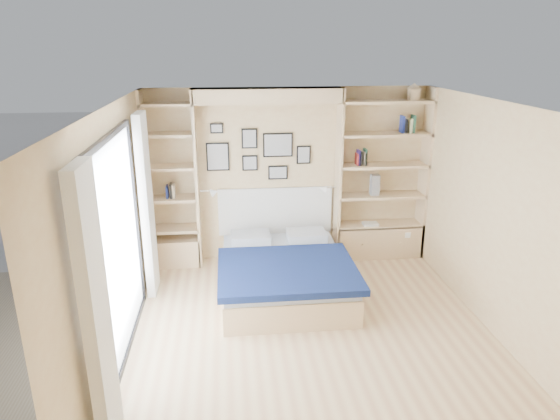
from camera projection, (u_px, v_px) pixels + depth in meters
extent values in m
plane|color=beige|center=(312.00, 336.00, 5.50)|extent=(4.50, 4.50, 0.00)
plane|color=#D1B886|center=(288.00, 175.00, 7.22)|extent=(4.00, 0.00, 4.00)
plane|color=#D1B886|center=(380.00, 363.00, 2.98)|extent=(4.00, 0.00, 4.00)
plane|color=#D1B886|center=(114.00, 238.00, 4.90)|extent=(0.00, 4.50, 4.50)
plane|color=#D1B886|center=(500.00, 223.00, 5.30)|extent=(0.00, 4.50, 4.50)
plane|color=white|center=(318.00, 106.00, 4.70)|extent=(4.50, 4.50, 0.00)
cube|color=tan|center=(197.00, 181.00, 6.92)|extent=(0.04, 0.35, 2.50)
cube|color=tan|center=(338.00, 177.00, 7.13)|extent=(0.04, 0.35, 2.50)
cube|color=tan|center=(268.00, 96.00, 6.66)|extent=(2.00, 0.35, 0.20)
cube|color=tan|center=(424.00, 174.00, 7.26)|extent=(0.04, 0.35, 2.50)
cube|color=tan|center=(147.00, 182.00, 6.86)|extent=(0.04, 0.35, 2.50)
cube|color=tan|center=(378.00, 240.00, 7.51)|extent=(1.30, 0.35, 0.50)
cube|color=tan|center=(176.00, 251.00, 7.22)|extent=(0.70, 0.35, 0.40)
cube|color=black|center=(106.00, 139.00, 4.59)|extent=(0.04, 2.08, 0.06)
cube|color=black|center=(129.00, 344.00, 5.29)|extent=(0.04, 2.08, 0.06)
cube|color=black|center=(94.00, 302.00, 3.99)|extent=(0.04, 0.06, 2.20)
cube|color=black|center=(136.00, 218.00, 5.91)|extent=(0.04, 0.06, 2.20)
cube|color=silver|center=(118.00, 250.00, 4.94)|extent=(0.01, 2.00, 2.20)
cube|color=white|center=(96.00, 314.00, 3.72)|extent=(0.10, 0.45, 2.30)
cube|color=white|center=(147.00, 206.00, 6.17)|extent=(0.10, 0.45, 2.30)
cube|color=tan|center=(379.00, 224.00, 7.43)|extent=(1.30, 0.35, 0.04)
cube|color=tan|center=(381.00, 196.00, 7.29)|extent=(1.30, 0.35, 0.04)
cube|color=tan|center=(383.00, 165.00, 7.14)|extent=(1.30, 0.35, 0.04)
cube|color=tan|center=(385.00, 134.00, 7.00)|extent=(1.30, 0.35, 0.04)
cube|color=tan|center=(387.00, 102.00, 6.86)|extent=(1.30, 0.35, 0.04)
cube|color=tan|center=(175.00, 229.00, 7.11)|extent=(0.70, 0.35, 0.04)
cube|color=tan|center=(172.00, 199.00, 6.97)|extent=(0.70, 0.35, 0.04)
cube|color=tan|center=(170.00, 167.00, 6.83)|extent=(0.70, 0.35, 0.04)
cube|color=tan|center=(168.00, 135.00, 6.68)|extent=(0.70, 0.35, 0.04)
cube|color=tan|center=(166.00, 104.00, 6.56)|extent=(0.70, 0.35, 0.04)
cube|color=tan|center=(284.00, 280.00, 6.42)|extent=(1.57, 1.96, 0.34)
cube|color=#B6BCC6|center=(284.00, 264.00, 6.35)|extent=(1.53, 1.92, 0.10)
cube|color=#0E1B45|center=(287.00, 270.00, 6.02)|extent=(1.67, 1.37, 0.08)
cube|color=#B6BCC6|center=(251.00, 238.00, 6.92)|extent=(0.54, 0.39, 0.12)
cube|color=#B6BCC6|center=(306.00, 235.00, 7.00)|extent=(0.54, 0.39, 0.12)
cube|color=white|center=(275.00, 211.00, 7.34)|extent=(1.67, 0.04, 0.70)
cube|color=black|center=(218.00, 157.00, 7.00)|extent=(0.32, 0.02, 0.40)
cube|color=gray|center=(218.00, 157.00, 6.99)|extent=(0.28, 0.01, 0.36)
cube|color=black|center=(249.00, 138.00, 6.97)|extent=(0.22, 0.02, 0.28)
cube|color=gray|center=(250.00, 139.00, 6.96)|extent=(0.18, 0.01, 0.24)
cube|color=black|center=(250.00, 163.00, 7.08)|extent=(0.22, 0.02, 0.22)
cube|color=gray|center=(250.00, 163.00, 7.07)|extent=(0.18, 0.01, 0.18)
cube|color=black|center=(278.00, 145.00, 7.04)|extent=(0.42, 0.02, 0.34)
cube|color=gray|center=(278.00, 145.00, 7.03)|extent=(0.38, 0.01, 0.30)
cube|color=black|center=(278.00, 172.00, 7.17)|extent=(0.28, 0.02, 0.20)
cube|color=gray|center=(278.00, 173.00, 7.16)|extent=(0.24, 0.01, 0.16)
cube|color=black|center=(304.00, 155.00, 7.12)|extent=(0.20, 0.02, 0.26)
cube|color=gray|center=(304.00, 155.00, 7.11)|extent=(0.16, 0.01, 0.22)
cube|color=black|center=(217.00, 128.00, 6.87)|extent=(0.18, 0.02, 0.14)
cube|color=gray|center=(217.00, 128.00, 6.86)|extent=(0.14, 0.01, 0.10)
cylinder|color=silver|center=(207.00, 191.00, 6.91)|extent=(0.20, 0.02, 0.02)
cone|color=white|center=(215.00, 192.00, 6.93)|extent=(0.13, 0.12, 0.15)
cylinder|color=silver|center=(329.00, 187.00, 7.08)|extent=(0.20, 0.02, 0.02)
cone|color=white|center=(322.00, 189.00, 7.08)|extent=(0.13, 0.12, 0.15)
cube|color=#A12927|center=(357.00, 159.00, 7.07)|extent=(0.02, 0.15, 0.17)
cube|color=navy|center=(358.00, 157.00, 7.06)|extent=(0.03, 0.15, 0.21)
cube|color=black|center=(360.00, 158.00, 7.07)|extent=(0.03, 0.15, 0.20)
cube|color=#BFB28C|center=(365.00, 158.00, 7.08)|extent=(0.04, 0.15, 0.19)
cube|color=#26593F|center=(365.00, 157.00, 7.07)|extent=(0.03, 0.15, 0.23)
cube|color=navy|center=(402.00, 124.00, 6.98)|extent=(0.03, 0.15, 0.24)
cube|color=black|center=(405.00, 126.00, 6.99)|extent=(0.03, 0.15, 0.20)
cube|color=#C1C48B|center=(410.00, 125.00, 6.99)|extent=(0.04, 0.15, 0.20)
cube|color=#26593F|center=(413.00, 124.00, 6.99)|extent=(0.03, 0.15, 0.24)
cube|color=navy|center=(167.00, 192.00, 6.92)|extent=(0.02, 0.15, 0.17)
cube|color=black|center=(171.00, 190.00, 6.92)|extent=(0.03, 0.15, 0.21)
cube|color=tan|center=(174.00, 191.00, 6.93)|extent=(0.03, 0.15, 0.19)
cube|color=tan|center=(413.00, 94.00, 6.86)|extent=(0.13, 0.13, 0.15)
cone|color=tan|center=(414.00, 86.00, 6.82)|extent=(0.20, 0.20, 0.08)
cube|color=slate|center=(375.00, 185.00, 7.22)|extent=(0.12, 0.12, 0.30)
cube|color=white|center=(370.00, 224.00, 7.35)|extent=(0.22, 0.16, 0.03)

